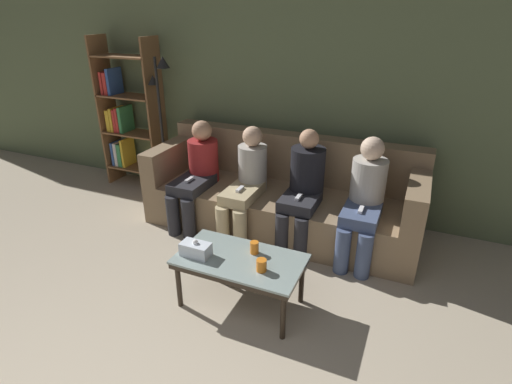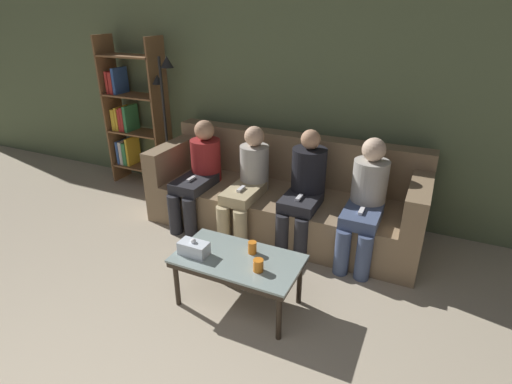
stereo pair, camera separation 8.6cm
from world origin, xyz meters
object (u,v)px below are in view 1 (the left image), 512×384
couch (282,197)px  standing_lamp (162,114)px  coffee_table (240,263)px  seated_person_left_end (197,172)px  cup_near_left (254,248)px  cup_near_right (261,265)px  seated_person_mid_right (304,186)px  bookshelf (126,118)px  seated_person_right_end (365,198)px  tissue_box (196,249)px  seated_person_mid_left (247,181)px

couch → standing_lamp: size_ratio=1.66×
couch → coffee_table: couch is taller
seated_person_left_end → cup_near_left: bearing=-41.7°
couch → cup_near_left: 1.21m
cup_near_left → cup_near_right: bearing=-53.8°
seated_person_mid_right → bookshelf: bearing=168.1°
seated_person_mid_right → cup_near_right: bearing=-87.0°
cup_near_left → seated_person_right_end: bearing=56.3°
bookshelf → cup_near_left: bearing=-32.0°
tissue_box → seated_person_left_end: (-0.66, 1.13, 0.09)m
seated_person_left_end → tissue_box: bearing=-59.6°
seated_person_mid_left → cup_near_left: bearing=-62.1°
standing_lamp → seated_person_left_end: (0.67, -0.41, -0.43)m
seated_person_right_end → seated_person_left_end: bearing=-179.4°
standing_lamp → seated_person_right_end: (2.35, -0.39, -0.41)m
cup_near_left → seated_person_right_end: seated_person_right_end is taller
seated_person_left_end → seated_person_mid_right: 1.12m
coffee_table → cup_near_right: cup_near_right is taller
standing_lamp → seated_person_mid_right: 1.88m
couch → bookshelf: bearing=172.2°
couch → tissue_box: bearing=-97.3°
cup_near_right → bookshelf: bookshelf is taller
seated_person_mid_right → seated_person_right_end: bearing=-1.9°
couch → seated_person_left_end: seated_person_left_end is taller
seated_person_left_end → standing_lamp: bearing=148.9°
bookshelf → seated_person_right_end: (3.00, -0.53, -0.27)m
tissue_box → seated_person_mid_left: size_ratio=0.21×
couch → seated_person_mid_right: (0.28, -0.22, 0.26)m
cup_near_right → seated_person_left_end: size_ratio=0.09×
cup_near_right → tissue_box: bearing=-178.4°
seated_person_right_end → seated_person_mid_right: bearing=178.1°
bookshelf → standing_lamp: bearing=-12.4°
standing_lamp → couch: bearing=-5.8°
coffee_table → standing_lamp: size_ratio=0.57×
bookshelf → standing_lamp: bookshelf is taller
seated_person_right_end → cup_near_right: bearing=-113.8°
seated_person_left_end → seated_person_mid_right: bearing=1.8°
seated_person_mid_left → cup_near_right: bearing=-60.6°
tissue_box → seated_person_right_end: seated_person_right_end is taller
couch → bookshelf: 2.24m
tissue_box → seated_person_mid_right: bearing=68.6°
cup_near_left → bookshelf: 2.82m
seated_person_mid_left → seated_person_mid_right: 0.56m
bookshelf → seated_person_left_end: 1.46m
bookshelf → seated_person_mid_left: bearing=-16.6°
seated_person_left_end → seated_person_mid_left: (0.56, -0.01, -0.01)m
cup_near_left → seated_person_left_end: bearing=138.3°
cup_near_left → seated_person_mid_left: (-0.49, 0.92, 0.09)m
standing_lamp → seated_person_right_end: bearing=-9.4°
standing_lamp → coffee_table: bearing=-41.1°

